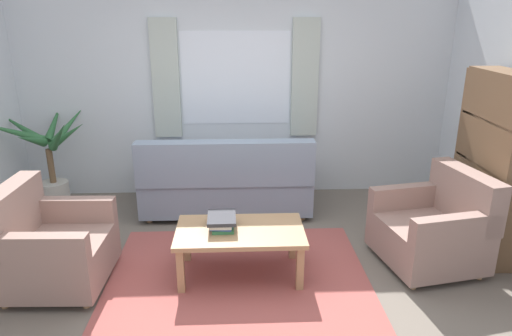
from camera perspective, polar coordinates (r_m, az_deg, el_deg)
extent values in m
plane|color=#6B6056|center=(4.06, -2.08, -14.28)|extent=(6.24, 6.24, 0.00)
cube|color=silver|center=(5.74, -2.44, 9.55)|extent=(5.32, 0.12, 2.60)
cube|color=white|center=(5.66, -2.46, 10.96)|extent=(1.30, 0.01, 1.10)
cube|color=#B2BCB2|center=(5.69, -10.99, 10.68)|extent=(0.32, 0.06, 1.40)
cube|color=#B2BCB2|center=(5.69, 6.08, 10.91)|extent=(0.32, 0.06, 1.40)
cube|color=#9E4C47|center=(4.06, -2.08, -14.21)|extent=(2.25, 2.08, 0.01)
cube|color=gray|center=(5.38, -3.57, -2.71)|extent=(1.90, 0.80, 0.38)
cube|color=gray|center=(4.93, -3.73, 0.58)|extent=(1.90, 0.20, 0.48)
cube|color=gray|center=(5.33, 5.75, 0.55)|extent=(0.16, 0.80, 0.24)
cube|color=gray|center=(5.37, -12.97, 0.29)|extent=(0.16, 0.80, 0.24)
cylinder|color=#A87F56|center=(5.79, 4.98, -3.52)|extent=(0.06, 0.06, 0.06)
cylinder|color=#A87F56|center=(5.82, -11.89, -3.73)|extent=(0.06, 0.06, 0.06)
cylinder|color=#A87F56|center=(5.24, 5.80, -5.99)|extent=(0.06, 0.06, 0.06)
cylinder|color=#A87F56|center=(5.28, -12.89, -6.21)|extent=(0.06, 0.06, 0.06)
cube|color=gray|center=(4.30, -23.03, -10.21)|extent=(0.83, 0.87, 0.36)
cube|color=gray|center=(4.27, -27.83, -5.04)|extent=(0.21, 0.85, 0.46)
cube|color=gray|center=(3.88, -25.52, -8.94)|extent=(0.80, 0.15, 0.22)
cube|color=gray|center=(4.48, -21.82, -4.77)|extent=(0.80, 0.15, 0.22)
cylinder|color=#A87F56|center=(4.02, -20.09, -15.41)|extent=(0.05, 0.05, 0.06)
cylinder|color=#A87F56|center=(4.57, -17.34, -10.73)|extent=(0.05, 0.05, 0.06)
cylinder|color=#A87F56|center=(4.27, -28.47, -14.52)|extent=(0.05, 0.05, 0.06)
cylinder|color=#A87F56|center=(4.79, -24.80, -10.26)|extent=(0.05, 0.05, 0.06)
cube|color=gray|center=(4.53, 20.34, -8.33)|extent=(0.95, 0.98, 0.36)
cube|color=gray|center=(4.56, 24.39, -3.07)|extent=(0.34, 0.86, 0.46)
cube|color=gray|center=(4.69, 18.36, -3.30)|extent=(0.81, 0.27, 0.22)
cube|color=gray|center=(4.15, 23.48, -6.84)|extent=(0.81, 0.27, 0.22)
cylinder|color=#A87F56|center=(4.73, 14.51, -9.42)|extent=(0.05, 0.05, 0.06)
cylinder|color=#A87F56|center=(4.23, 18.84, -13.48)|extent=(0.05, 0.05, 0.06)
cylinder|color=#A87F56|center=(5.04, 21.04, -8.28)|extent=(0.05, 0.05, 0.06)
cylinder|color=#A87F56|center=(4.58, 25.81, -11.83)|extent=(0.05, 0.05, 0.06)
cube|color=#A87F56|center=(4.01, -1.92, -7.81)|extent=(1.10, 0.64, 0.04)
cube|color=#A87F56|center=(3.92, -9.19, -12.43)|extent=(0.06, 0.06, 0.40)
cube|color=#A87F56|center=(3.93, 5.50, -12.21)|extent=(0.06, 0.06, 0.40)
cube|color=#A87F56|center=(4.37, -8.44, -8.91)|extent=(0.06, 0.06, 0.40)
cube|color=#A87F56|center=(4.38, 4.58, -8.72)|extent=(0.06, 0.06, 0.40)
cube|color=#387F4C|center=(4.03, -4.04, -7.18)|extent=(0.19, 0.26, 0.03)
cube|color=#335199|center=(4.02, -4.05, -6.81)|extent=(0.21, 0.29, 0.02)
cube|color=beige|center=(4.01, -4.23, -6.52)|extent=(0.19, 0.30, 0.03)
cube|color=#2D2D33|center=(4.00, -4.18, -6.13)|extent=(0.25, 0.32, 0.03)
cylinder|color=#B7B2A8|center=(5.93, -23.41, -3.10)|extent=(0.33, 0.33, 0.33)
cylinder|color=brown|center=(5.82, -23.87, 0.25)|extent=(0.07, 0.07, 0.40)
cone|color=#2D6638|center=(5.61, -22.15, 3.80)|extent=(0.47, 0.15, 0.36)
cone|color=#2D6638|center=(5.89, -21.95, 5.00)|extent=(0.34, 0.57, 0.44)
cone|color=#2D6638|center=(6.03, -23.48, 5.31)|extent=(0.13, 0.66, 0.42)
cone|color=#2D6638|center=(5.93, -26.93, 4.52)|extent=(0.64, 0.34, 0.38)
cone|color=#2D6638|center=(5.72, -27.93, 4.02)|extent=(0.65, 0.39, 0.39)
cone|color=#2D6638|center=(5.54, -25.90, 3.13)|extent=(0.19, 0.49, 0.30)
cone|color=#2D6638|center=(5.46, -23.08, 3.64)|extent=(0.41, 0.44, 0.46)
cube|color=brown|center=(5.21, 24.89, 1.78)|extent=(0.30, 0.04, 1.70)
cube|color=brown|center=(4.76, 25.76, 0.18)|extent=(0.02, 0.90, 1.70)
cube|color=brown|center=(5.13, 25.83, -8.72)|extent=(0.30, 0.86, 0.02)
cube|color=brown|center=(4.96, 26.52, -4.34)|extent=(0.30, 0.86, 0.02)
cube|color=brown|center=(4.83, 27.24, 0.32)|extent=(0.30, 0.86, 0.02)
cube|color=brown|center=(4.73, 28.00, 5.21)|extent=(0.30, 0.86, 0.02)
cube|color=brown|center=(4.66, 28.80, 10.28)|extent=(0.30, 0.86, 0.02)
cube|color=#335199|center=(4.63, 28.82, -4.57)|extent=(0.26, 0.06, 0.24)
cube|color=gold|center=(4.69, 28.36, -4.18)|extent=(0.23, 0.07, 0.24)
cube|color=#387F4C|center=(4.76, 27.85, -3.52)|extent=(0.24, 0.08, 0.29)
cube|color=beige|center=(4.84, 27.28, -3.41)|extent=(0.27, 0.08, 0.23)
cube|color=gold|center=(4.93, 26.67, -3.18)|extent=(0.26, 0.10, 0.19)
cube|color=gold|center=(5.01, 26.16, -2.47)|extent=(0.27, 0.08, 0.24)
cube|color=#5B8E93|center=(5.08, 25.68, -2.20)|extent=(0.24, 0.08, 0.23)
cube|color=#7F478C|center=(5.15, 25.27, -1.75)|extent=(0.23, 0.08, 0.25)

